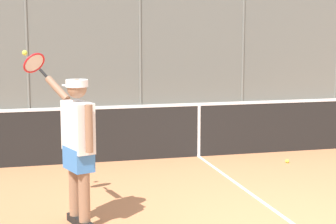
% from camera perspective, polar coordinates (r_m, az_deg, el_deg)
% --- Properties ---
extents(fence_backdrop, '(20.21, 1.37, 3.20)m').
position_cam_1_polar(fence_backdrop, '(15.33, -3.29, 5.21)').
color(fence_backdrop, slate).
rests_on(fence_backdrop, ground).
extents(tennis_net, '(11.04, 0.09, 1.07)m').
position_cam_1_polar(tennis_net, '(9.91, 3.15, -1.75)').
color(tennis_net, '#2D2D2D').
rests_on(tennis_net, ground).
extents(tennis_player, '(0.79, 1.26, 1.98)m').
position_cam_1_polar(tennis_player, '(6.37, -9.25, -2.89)').
color(tennis_player, black).
rests_on(tennis_player, ground).
extents(tennis_ball_by_sideline, '(0.07, 0.07, 0.07)m').
position_cam_1_polar(tennis_ball_by_sideline, '(9.70, 12.04, -4.91)').
color(tennis_ball_by_sideline, '#D6E042').
rests_on(tennis_ball_by_sideline, ground).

